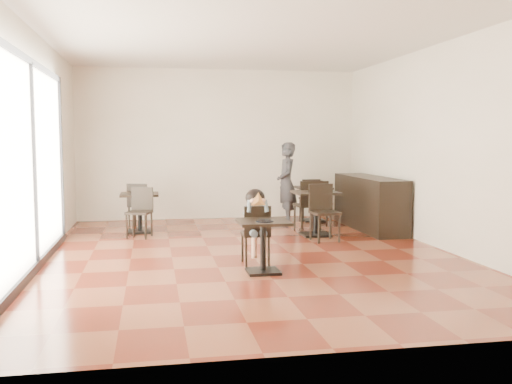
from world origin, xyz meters
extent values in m
cube|color=brown|center=(0.00, 0.00, 0.00)|extent=(6.00, 8.00, 0.01)
cube|color=silver|center=(0.00, 0.00, 3.20)|extent=(6.00, 8.00, 0.01)
cube|color=white|center=(0.00, 4.00, 1.60)|extent=(6.00, 0.01, 3.20)
cube|color=white|center=(0.00, -4.00, 1.60)|extent=(6.00, 0.01, 3.20)
cube|color=white|center=(-3.00, 0.00, 1.60)|extent=(0.01, 8.00, 3.20)
cube|color=white|center=(3.00, 0.00, 1.60)|extent=(0.01, 8.00, 3.20)
cube|color=white|center=(-2.97, -0.50, 1.40)|extent=(0.04, 4.50, 2.60)
cylinder|color=black|center=(-0.05, -1.28, 0.69)|extent=(0.23, 0.23, 0.01)
imported|color=#38383D|center=(1.23, 2.89, 0.83)|extent=(0.43, 0.63, 1.65)
cube|color=black|center=(2.65, 2.00, 0.50)|extent=(0.60, 2.40, 1.00)
camera|label=1|loc=(-1.44, -8.26, 1.72)|focal=40.00mm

